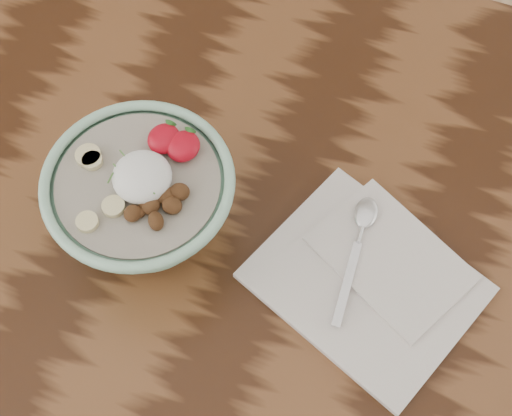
{
  "coord_description": "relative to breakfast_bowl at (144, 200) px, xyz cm",
  "views": [
    {
      "loc": [
        11.7,
        -37.41,
        153.76
      ],
      "look_at": [
        -0.62,
        -5.52,
        87.49
      ],
      "focal_mm": 50.0,
      "sensor_mm": 36.0,
      "label": 1
    }
  ],
  "objects": [
    {
      "name": "breakfast_bowl",
      "position": [
        0.0,
        0.0,
        0.0
      ],
      "size": [
        21.31,
        21.31,
        14.52
      ],
      "rotation": [
        0.0,
        0.0,
        -0.11
      ],
      "color": "#9CD1B2",
      "rests_on": "table"
    },
    {
      "name": "napkin",
      "position": [
        26.96,
        3.21,
        -6.63
      ],
      "size": [
        29.7,
        27.03,
        1.49
      ],
      "rotation": [
        0.0,
        0.0,
        -0.37
      ],
      "color": "silver",
      "rests_on": "table"
    },
    {
      "name": "table",
      "position": [
        13.88,
        6.7,
        -16.55
      ],
      "size": [
        160.0,
        90.0,
        75.0
      ],
      "color": "#341B0D",
      "rests_on": "ground"
    },
    {
      "name": "spoon",
      "position": [
        24.12,
        8.1,
        -5.38
      ],
      "size": [
        3.17,
        17.17,
        0.89
      ],
      "rotation": [
        0.0,
        0.0,
        0.07
      ],
      "color": "silver",
      "rests_on": "napkin"
    }
  ]
}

